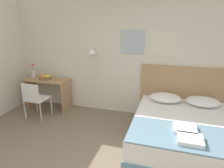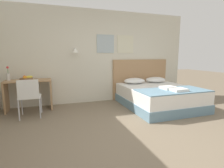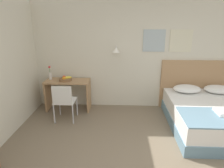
{
  "view_description": "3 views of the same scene",
  "coord_description": "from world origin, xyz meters",
  "px_view_note": "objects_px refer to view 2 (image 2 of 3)",
  "views": [
    {
      "loc": [
        1.21,
        -1.77,
        2.15
      ],
      "look_at": [
        0.13,
        1.76,
        0.98
      ],
      "focal_mm": 32.0,
      "sensor_mm": 36.0,
      "label": 1
    },
    {
      "loc": [
        -1.16,
        -2.38,
        1.36
      ],
      "look_at": [
        0.06,
        1.19,
        0.74
      ],
      "focal_mm": 28.0,
      "sensor_mm": 36.0,
      "label": 2
    },
    {
      "loc": [
        -0.41,
        -2.27,
        2.2
      ],
      "look_at": [
        -0.61,
        1.68,
        0.9
      ],
      "focal_mm": 32.0,
      "sensor_mm": 36.0,
      "label": 3
    }
  ],
  "objects_px": {
    "desk": "(29,90)",
    "desk_chair": "(29,95)",
    "pillow_left": "(134,81)",
    "throw_blanket": "(173,90)",
    "bed": "(158,97)",
    "folded_towel_near_foot": "(169,88)",
    "headboard": "(140,79)",
    "folded_towel_mid_bed": "(179,90)",
    "flower_vase": "(8,76)",
    "pillow_right": "(155,80)",
    "fruit_bowl": "(26,78)"
  },
  "relations": [
    {
      "from": "desk",
      "to": "desk_chair",
      "type": "bearing_deg",
      "value": -83.41
    },
    {
      "from": "pillow_left",
      "to": "desk",
      "type": "bearing_deg",
      "value": 178.93
    },
    {
      "from": "throw_blanket",
      "to": "desk",
      "type": "xyz_separation_m",
      "value": [
        -3.24,
        1.36,
        -0.03
      ]
    },
    {
      "from": "bed",
      "to": "folded_towel_near_foot",
      "type": "relative_size",
      "value": 5.93
    },
    {
      "from": "headboard",
      "to": "pillow_left",
      "type": "xyz_separation_m",
      "value": [
        -0.36,
        -0.32,
        0.0
      ]
    },
    {
      "from": "folded_towel_mid_bed",
      "to": "desk",
      "type": "height_order",
      "value": "desk"
    },
    {
      "from": "flower_vase",
      "to": "throw_blanket",
      "type": "bearing_deg",
      "value": -21.11
    },
    {
      "from": "folded_towel_mid_bed",
      "to": "bed",
      "type": "bearing_deg",
      "value": 93.1
    },
    {
      "from": "bed",
      "to": "pillow_left",
      "type": "height_order",
      "value": "pillow_left"
    },
    {
      "from": "folded_towel_near_foot",
      "to": "pillow_left",
      "type": "bearing_deg",
      "value": 106.36
    },
    {
      "from": "folded_towel_near_foot",
      "to": "desk_chair",
      "type": "relative_size",
      "value": 0.39
    },
    {
      "from": "throw_blanket",
      "to": "desk",
      "type": "distance_m",
      "value": 3.51
    },
    {
      "from": "desk_chair",
      "to": "flower_vase",
      "type": "xyz_separation_m",
      "value": [
        -0.51,
        0.69,
        0.37
      ]
    },
    {
      "from": "desk",
      "to": "flower_vase",
      "type": "height_order",
      "value": "flower_vase"
    },
    {
      "from": "pillow_right",
      "to": "desk",
      "type": "xyz_separation_m",
      "value": [
        -3.6,
        0.05,
        -0.1
      ]
    },
    {
      "from": "pillow_left",
      "to": "desk",
      "type": "relative_size",
      "value": 0.6
    },
    {
      "from": "bed",
      "to": "fruit_bowl",
      "type": "bearing_deg",
      "value": 167.07
    },
    {
      "from": "pillow_left",
      "to": "folded_towel_near_foot",
      "type": "xyz_separation_m",
      "value": [
        0.34,
        -1.16,
        -0.03
      ]
    },
    {
      "from": "flower_vase",
      "to": "fruit_bowl",
      "type": "bearing_deg",
      "value": -11.65
    },
    {
      "from": "headboard",
      "to": "fruit_bowl",
      "type": "distance_m",
      "value": 3.29
    },
    {
      "from": "bed",
      "to": "folded_towel_mid_bed",
      "type": "height_order",
      "value": "folded_towel_mid_bed"
    },
    {
      "from": "bed",
      "to": "pillow_left",
      "type": "bearing_deg",
      "value": 116.59
    },
    {
      "from": "bed",
      "to": "desk",
      "type": "distance_m",
      "value": 3.34
    },
    {
      "from": "headboard",
      "to": "flower_vase",
      "type": "relative_size",
      "value": 5.44
    },
    {
      "from": "flower_vase",
      "to": "headboard",
      "type": "bearing_deg",
      "value": 3.17
    },
    {
      "from": "pillow_left",
      "to": "fruit_bowl",
      "type": "distance_m",
      "value": 2.92
    },
    {
      "from": "fruit_bowl",
      "to": "bed",
      "type": "bearing_deg",
      "value": -12.93
    },
    {
      "from": "bed",
      "to": "fruit_bowl",
      "type": "relative_size",
      "value": 6.55
    },
    {
      "from": "bed",
      "to": "desk",
      "type": "relative_size",
      "value": 1.88
    },
    {
      "from": "folded_towel_mid_bed",
      "to": "flower_vase",
      "type": "xyz_separation_m",
      "value": [
        -3.71,
        1.56,
        0.29
      ]
    },
    {
      "from": "pillow_right",
      "to": "desk",
      "type": "height_order",
      "value": "desk"
    },
    {
      "from": "headboard",
      "to": "desk_chair",
      "type": "bearing_deg",
      "value": -164.24
    },
    {
      "from": "desk_chair",
      "to": "flower_vase",
      "type": "relative_size",
      "value": 2.52
    },
    {
      "from": "desk",
      "to": "desk_chair",
      "type": "relative_size",
      "value": 1.24
    },
    {
      "from": "pillow_right",
      "to": "folded_towel_mid_bed",
      "type": "distance_m",
      "value": 1.48
    },
    {
      "from": "headboard",
      "to": "throw_blanket",
      "type": "distance_m",
      "value": 1.62
    },
    {
      "from": "throw_blanket",
      "to": "desk_chair",
      "type": "xyz_separation_m",
      "value": [
        -3.17,
        0.73,
        -0.03
      ]
    },
    {
      "from": "desk",
      "to": "folded_towel_mid_bed",
      "type": "bearing_deg",
      "value": -24.59
    },
    {
      "from": "folded_towel_near_foot",
      "to": "fruit_bowl",
      "type": "height_order",
      "value": "fruit_bowl"
    },
    {
      "from": "bed",
      "to": "folded_towel_mid_bed",
      "type": "xyz_separation_m",
      "value": [
        0.04,
        -0.73,
        0.33
      ]
    },
    {
      "from": "folded_towel_near_foot",
      "to": "fruit_bowl",
      "type": "xyz_separation_m",
      "value": [
        -3.26,
        1.2,
        0.22
      ]
    },
    {
      "from": "desk_chair",
      "to": "fruit_bowl",
      "type": "distance_m",
      "value": 0.68
    },
    {
      "from": "pillow_right",
      "to": "fruit_bowl",
      "type": "xyz_separation_m",
      "value": [
        -3.64,
        0.03,
        0.19
      ]
    },
    {
      "from": "headboard",
      "to": "desk",
      "type": "distance_m",
      "value": 3.25
    },
    {
      "from": "headboard",
      "to": "pillow_left",
      "type": "bearing_deg",
      "value": -138.72
    },
    {
      "from": "folded_towel_mid_bed",
      "to": "desk",
      "type": "distance_m",
      "value": 3.61
    },
    {
      "from": "headboard",
      "to": "folded_towel_near_foot",
      "type": "relative_size",
      "value": 5.46
    },
    {
      "from": "folded_towel_near_foot",
      "to": "desk",
      "type": "bearing_deg",
      "value": 159.28
    },
    {
      "from": "fruit_bowl",
      "to": "desk",
      "type": "bearing_deg",
      "value": 32.76
    },
    {
      "from": "bed",
      "to": "desk",
      "type": "bearing_deg",
      "value": 166.55
    }
  ]
}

